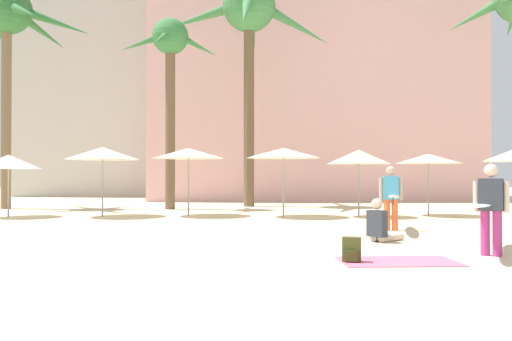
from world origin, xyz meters
TOP-DOWN VIEW (x-y plane):
  - ground at (0.00, 0.00)m, footprint 120.00×120.00m
  - hotel_pink at (3.31, 27.85)m, footprint 19.34×9.83m
  - palm_tree_left at (-0.68, 18.78)m, footprint 8.34×8.26m
  - palm_tree_center at (-11.41, 17.24)m, footprint 7.14×6.40m
  - palm_tree_right at (-4.13, 16.69)m, footprint 4.36×4.39m
  - cafe_umbrella_0 at (-2.90, 12.86)m, footprint 2.58×2.58m
  - cafe_umbrella_1 at (-9.14, 12.41)m, footprint 2.18×2.18m
  - cafe_umbrella_2 at (-5.92, 12.60)m, footprint 2.61×2.61m
  - cafe_umbrella_3 at (0.49, 12.33)m, footprint 2.62×2.62m
  - cafe_umbrella_4 at (5.77, 12.70)m, footprint 2.32×2.32m
  - cafe_umbrella_5 at (3.14, 12.27)m, footprint 2.26×2.26m
  - beach_towel at (1.70, 2.64)m, footprint 1.95×1.14m
  - backpack at (0.91, 2.58)m, footprint 0.34×0.30m
  - person_far_left at (2.98, 7.51)m, footprint 1.18×2.93m
  - person_near_right at (2.11, 5.30)m, footprint 0.92×0.85m
  - person_mid_left at (3.56, 3.36)m, footprint 1.76×2.86m

SIDE VIEW (x-z plane):
  - ground at x=0.00m, z-range 0.00..0.00m
  - beach_towel at x=1.70m, z-range 0.00..0.01m
  - backpack at x=0.91m, z-range -0.01..0.41m
  - person_near_right at x=2.11m, z-range -0.14..0.81m
  - person_mid_left at x=3.56m, z-range 0.08..1.72m
  - person_far_left at x=2.98m, z-range 0.07..1.76m
  - cafe_umbrella_1 at x=-9.14m, z-range 0.84..3.02m
  - cafe_umbrella_4 at x=5.77m, z-range 0.94..3.18m
  - cafe_umbrella_5 at x=3.14m, z-range 0.93..3.29m
  - cafe_umbrella_2 at x=-5.92m, z-range 1.01..3.47m
  - cafe_umbrella_3 at x=0.49m, z-range 1.03..3.46m
  - cafe_umbrella_0 at x=-2.90m, z-range 1.03..3.48m
  - palm_tree_right at x=-4.13m, z-range 2.48..10.79m
  - palm_tree_center at x=-11.41m, z-range 3.29..13.18m
  - hotel_pink at x=3.31m, z-range 0.00..16.82m
  - palm_tree_left at x=-0.68m, z-range 3.53..14.38m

